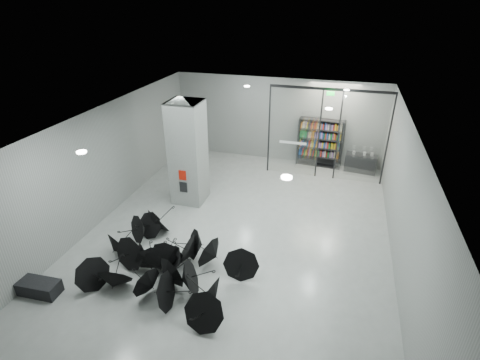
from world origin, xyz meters
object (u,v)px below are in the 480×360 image
(column, at_px, (188,153))
(umbrella_cluster, at_px, (166,266))
(bench, at_px, (38,287))
(bookshelf, at_px, (320,143))
(shop_counter, at_px, (361,163))

(column, height_order, umbrella_cluster, column)
(column, height_order, bench, column)
(column, relative_size, bookshelf, 1.75)
(bench, bearing_deg, shop_counter, 48.13)
(column, height_order, bookshelf, column)
(shop_counter, bearing_deg, bench, -122.06)
(bookshelf, bearing_deg, umbrella_cluster, -106.34)
(bookshelf, xyz_separation_m, umbrella_cluster, (-3.55, -9.11, -0.83))
(column, bearing_deg, umbrella_cluster, -76.15)
(bench, height_order, umbrella_cluster, umbrella_cluster)
(column, relative_size, umbrella_cluster, 0.77)
(bench, height_order, bookshelf, bookshelf)
(column, bearing_deg, shop_counter, 34.84)
(column, xyz_separation_m, umbrella_cluster, (1.07, -4.36, -1.69))
(bookshelf, distance_m, umbrella_cluster, 9.81)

